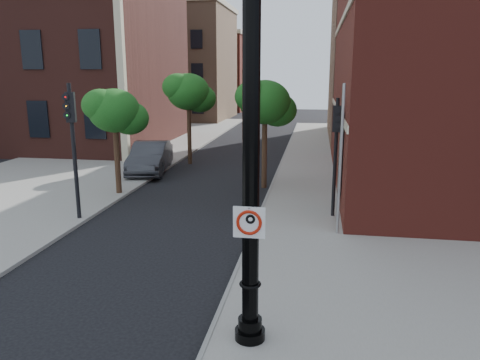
% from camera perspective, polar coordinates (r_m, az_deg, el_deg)
% --- Properties ---
extents(ground, '(120.00, 120.00, 0.00)m').
position_cam_1_polar(ground, '(10.92, -14.11, -16.11)').
color(ground, black).
rests_on(ground, ground).
extents(sidewalk_right, '(8.00, 60.00, 0.12)m').
position_cam_1_polar(sidewalk_right, '(19.50, 14.83, -2.84)').
color(sidewalk_right, gray).
rests_on(sidewalk_right, ground).
extents(sidewalk_left, '(10.00, 50.00, 0.12)m').
position_cam_1_polar(sidewalk_left, '(30.15, -16.43, 2.59)').
color(sidewalk_left, gray).
rests_on(sidewalk_left, ground).
extents(curb_edge, '(0.10, 60.00, 0.14)m').
position_cam_1_polar(curb_edge, '(19.50, 3.20, -2.39)').
color(curb_edge, gray).
rests_on(curb_edge, ground).
extents(victorian_building, '(18.60, 14.60, 17.95)m').
position_cam_1_polar(victorian_building, '(38.48, -23.17, 17.24)').
color(victorian_building, '#52251E').
rests_on(victorian_building, ground).
extents(bg_building_tan_a, '(12.00, 12.00, 12.00)m').
position_cam_1_polar(bg_building_tan_a, '(55.08, -7.80, 13.69)').
color(bg_building_tan_a, '#8E684D').
rests_on(bg_building_tan_a, ground).
extents(bg_building_red, '(12.00, 12.00, 10.00)m').
position_cam_1_polar(bg_building_red, '(68.59, -4.28, 12.79)').
color(bg_building_red, maroon).
rests_on(bg_building_red, ground).
extents(lamppost, '(0.60, 0.60, 7.08)m').
position_cam_1_polar(lamppost, '(8.52, 1.32, -0.41)').
color(lamppost, black).
rests_on(lamppost, ground).
extents(no_parking_sign, '(0.59, 0.06, 0.59)m').
position_cam_1_polar(no_parking_sign, '(8.53, 1.13, -5.16)').
color(no_parking_sign, white).
rests_on(no_parking_sign, ground).
extents(parked_car, '(2.50, 5.17, 1.63)m').
position_cam_1_polar(parked_car, '(25.32, -10.88, 2.71)').
color(parked_car, '#303035').
rests_on(parked_car, ground).
extents(traffic_signal_left, '(0.38, 0.43, 4.89)m').
position_cam_1_polar(traffic_signal_left, '(17.22, -19.80, 5.75)').
color(traffic_signal_left, black).
rests_on(traffic_signal_left, ground).
extents(traffic_signal_right, '(0.30, 0.37, 4.38)m').
position_cam_1_polar(traffic_signal_right, '(16.89, 11.64, 4.95)').
color(traffic_signal_right, black).
rests_on(traffic_signal_right, ground).
extents(utility_pole, '(0.10, 0.10, 4.92)m').
position_cam_1_polar(utility_pole, '(15.08, 12.14, 2.08)').
color(utility_pole, '#999999').
rests_on(utility_pole, ground).
extents(street_tree_a, '(2.55, 2.30, 4.59)m').
position_cam_1_polar(street_tree_a, '(20.50, -14.95, 8.02)').
color(street_tree_a, '#331F14').
rests_on(street_tree_a, ground).
extents(street_tree_b, '(2.88, 2.60, 5.19)m').
position_cam_1_polar(street_tree_b, '(27.17, -6.23, 10.52)').
color(street_tree_b, '#331F14').
rests_on(street_tree_b, ground).
extents(street_tree_c, '(2.73, 2.47, 4.92)m').
position_cam_1_polar(street_tree_c, '(21.23, 3.16, 9.30)').
color(street_tree_c, '#331F14').
rests_on(street_tree_c, ground).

